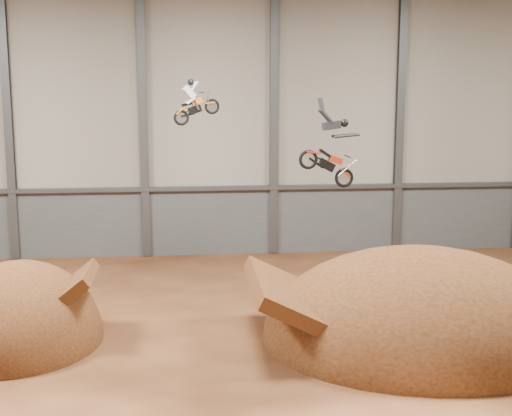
{
  "coord_description": "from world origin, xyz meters",
  "views": [
    {
      "loc": [
        -1.19,
        -21.89,
        9.05
      ],
      "look_at": [
        1.35,
        4.0,
        4.4
      ],
      "focal_mm": 50.0,
      "sensor_mm": 36.0,
      "label": 1
    }
  ],
  "objects_px": {
    "takeoff_ramp": "(20,342)",
    "fmx_rider_a": "(199,97)",
    "landing_ramp": "(418,338)",
    "fmx_rider_b": "(322,143)"
  },
  "relations": [
    {
      "from": "takeoff_ramp",
      "to": "fmx_rider_a",
      "type": "relative_size",
      "value": 3.4
    },
    {
      "from": "landing_ramp",
      "to": "fmx_rider_a",
      "type": "height_order",
      "value": "fmx_rider_a"
    },
    {
      "from": "takeoff_ramp",
      "to": "fmx_rider_b",
      "type": "relative_size",
      "value": 2.18
    },
    {
      "from": "landing_ramp",
      "to": "fmx_rider_a",
      "type": "distance_m",
      "value": 12.49
    },
    {
      "from": "takeoff_ramp",
      "to": "landing_ramp",
      "type": "distance_m",
      "value": 14.11
    },
    {
      "from": "takeoff_ramp",
      "to": "landing_ramp",
      "type": "xyz_separation_m",
      "value": [
        14.07,
        -0.94,
        0.0
      ]
    },
    {
      "from": "fmx_rider_a",
      "to": "fmx_rider_b",
      "type": "height_order",
      "value": "fmx_rider_a"
    },
    {
      "from": "landing_ramp",
      "to": "fmx_rider_b",
      "type": "height_order",
      "value": "fmx_rider_b"
    },
    {
      "from": "landing_ramp",
      "to": "fmx_rider_a",
      "type": "bearing_deg",
      "value": 145.48
    },
    {
      "from": "takeoff_ramp",
      "to": "fmx_rider_a",
      "type": "distance_m",
      "value": 11.45
    }
  ]
}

